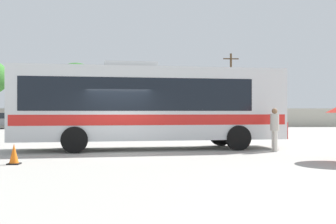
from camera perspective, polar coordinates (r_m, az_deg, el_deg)
The scene contains 11 objects.
ground_plane at distance 26.44m, azimuth -5.18°, elevation -3.45°, with size 300.00×300.00×0.00m, color #A3A099.
perimeter_wall at distance 43.61m, azimuth -4.23°, elevation -0.78°, with size 80.00×0.30×1.96m, color #B2AD9E.
coach_bus_silver_red at distance 17.86m, azimuth -2.86°, elevation 1.19°, with size 11.68×4.01×3.69m.
attendant_by_bus_door at distance 17.34m, azimuth 14.41°, elevation -2.01°, with size 0.41×0.41×1.75m.
parked_car_leftmost_grey at distance 42.32m, azimuth -21.32°, elevation -1.06°, with size 4.40×2.16×1.50m.
parked_car_second_red at distance 39.87m, azimuth -12.53°, elevation -1.10°, with size 4.05×2.03×1.55m.
parked_car_third_grey at distance 39.56m, azimuth -3.40°, elevation -1.19°, with size 4.13×2.22×1.41m.
parked_car_rightmost_maroon at distance 40.44m, azimuth 5.85°, elevation -1.10°, with size 4.72×2.31×1.51m.
utility_pole_near at distance 48.10m, azimuth 8.63°, elevation 3.27°, with size 1.80×0.24×8.26m.
roadside_tree_midleft at distance 46.78m, azimuth -12.50°, elevation 4.11°, with size 4.79×4.79×6.97m.
traffic_cone_on_apron at distance 13.61m, azimuth -20.38°, elevation -5.46°, with size 0.36×0.36×0.64m.
Camera 1 is at (1.11, -16.37, 1.62)m, focal length 44.43 mm.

